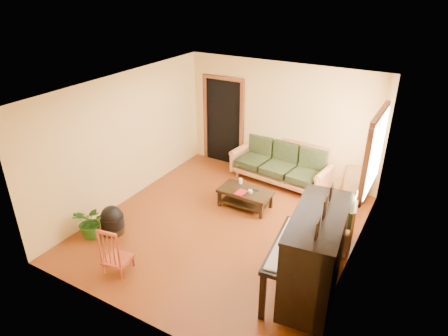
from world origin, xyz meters
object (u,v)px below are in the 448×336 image
Objects in this scene: armchair at (330,220)px; ceramic_crock at (360,197)px; red_chair at (116,248)px; sofa at (279,163)px; coffee_table at (245,198)px; piano at (314,258)px; footstool at (113,223)px; potted_plant at (91,222)px.

armchair reaches higher than ceramic_crock.
sofa is at bearing 66.67° from red_chair.
ceramic_crock is (1.80, 0.03, -0.34)m from sofa.
sofa is 1.35m from coffee_table.
coffee_table is (-0.16, -1.31, -0.27)m from sofa.
ceramic_crock is (0.01, 3.07, -0.58)m from piano.
sofa is 2.36× the size of armchair.
piano reaches higher than sofa.
piano reaches higher than armchair.
red_chair is (0.80, -0.71, 0.22)m from footstool.
red_chair reaches higher than footstool.
sofa is at bearing -178.95° from ceramic_crock.
potted_plant reaches higher than footstool.
footstool is at bearing -137.50° from ceramic_crock.
coffee_table is at bearing -145.51° from ceramic_crock.
armchair is at bearing 32.75° from red_chair.
footstool is (-3.63, -0.26, -0.50)m from piano.
armchair is at bearing 27.70° from potted_plant.
piano is 2.58× the size of potted_plant.
piano is at bearing 7.96° from potted_plant.
coffee_table is 2.84m from red_chair.
armchair is (1.79, -0.32, 0.27)m from coffee_table.
ceramic_crock is at bearing 42.50° from footstool.
armchair is 3.70× the size of ceramic_crock.
armchair is 1.50× the size of potted_plant.
footstool is 4.93m from ceramic_crock.
sofa reaches higher than potted_plant.
red_chair reaches higher than coffee_table.
ceramic_crock is 0.40× the size of potted_plant.
red_chair is 4.94m from ceramic_crock.
sofa is 1.37× the size of piano.
coffee_table is at bearing 131.76° from piano.
red_chair is at bearing -22.71° from potted_plant.
sofa reaches higher than ceramic_crock.
piano is at bearing -41.45° from coffee_table.
armchair reaches higher than potted_plant.
potted_plant is (-2.06, -3.58, -0.16)m from sofa.
coffee_table is at bearing 49.85° from footstool.
coffee_table is at bearing 49.99° from potted_plant.
piano reaches higher than ceramic_crock.
sofa is at bearing 60.93° from footstool.
footstool is 0.68× the size of potted_plant.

